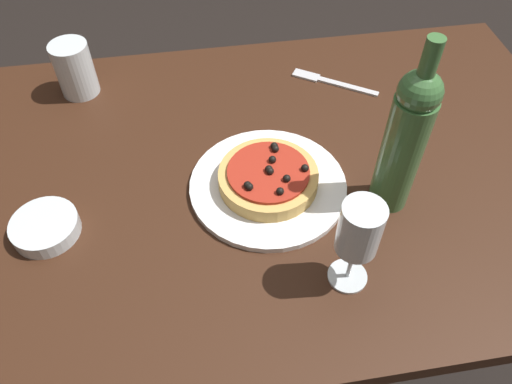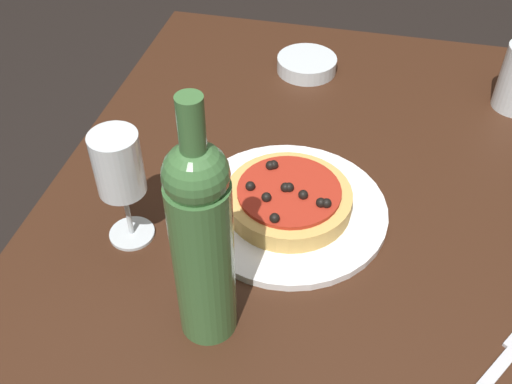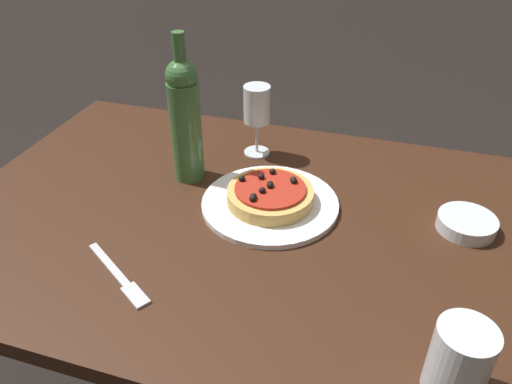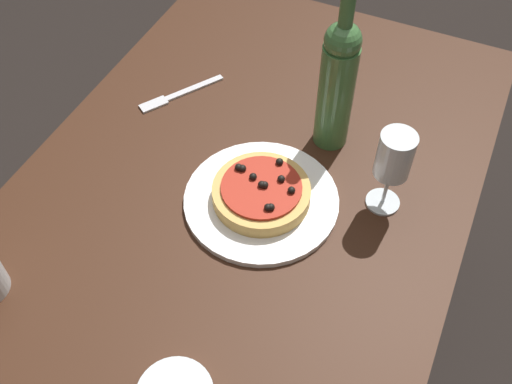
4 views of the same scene
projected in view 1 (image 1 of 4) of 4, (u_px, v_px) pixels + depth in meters
name	position (u px, v px, depth m)	size (l,w,h in m)	color
ground_plane	(274.00, 328.00, 1.49)	(14.00, 14.00, 0.00)	black
dining_table	(282.00, 198.00, 1.03)	(1.22, 0.83, 0.71)	#381E11
dinner_plate	(268.00, 186.00, 0.91)	(0.29, 0.29, 0.01)	white
pizza	(268.00, 177.00, 0.90)	(0.18, 0.18, 0.05)	tan
wine_glass	(359.00, 232.00, 0.70)	(0.06, 0.06, 0.18)	silver
wine_bottle	(405.00, 140.00, 0.79)	(0.07, 0.07, 0.33)	#3D6B38
water_cup	(75.00, 69.00, 1.06)	(0.08, 0.08, 0.12)	silver
side_bowl	(45.00, 227.00, 0.84)	(0.11, 0.11, 0.03)	silver
fork	(329.00, 82.00, 1.12)	(0.18, 0.13, 0.00)	silver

